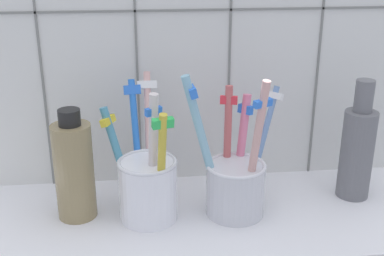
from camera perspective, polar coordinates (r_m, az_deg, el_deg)
counter_slab at (r=66.42cm, az=0.02°, el=-10.60°), size 64.00×22.00×2.00cm
tile_wall_back at (r=69.75cm, az=-1.06°, el=10.02°), size 64.00×2.20×45.00cm
toothbrush_cup_left at (r=63.58cm, az=-5.12°, el=-6.14°), size 9.52×12.58×17.41cm
toothbrush_cup_right at (r=64.73cm, az=4.94°, el=-5.86°), size 13.70×9.34×18.85cm
ceramic_vase at (r=71.09cm, az=18.36°, el=-2.31°), size 4.41×4.41×16.62cm
soap_bottle at (r=64.45cm, az=-13.32°, el=-4.60°), size 4.95×4.95×14.48cm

